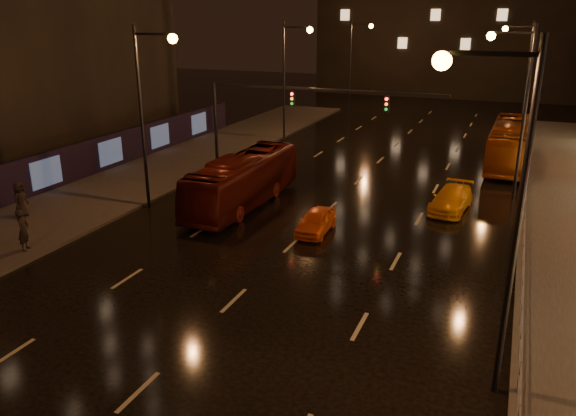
{
  "coord_description": "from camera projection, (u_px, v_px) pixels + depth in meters",
  "views": [
    {
      "loc": [
        9.25,
        -13.02,
        10.37
      ],
      "look_at": [
        0.53,
        8.21,
        2.5
      ],
      "focal_mm": 35.0,
      "sensor_mm": 36.0,
      "label": 1
    }
  ],
  "objects": [
    {
      "name": "taxi_far",
      "position": [
        451.0,
        199.0,
        31.44
      ],
      "size": [
        2.25,
        4.62,
        1.29
      ],
      "primitive_type": "imported",
      "rotation": [
        0.0,
        0.0,
        -0.1
      ],
      "color": "orange",
      "rests_on": "ground"
    },
    {
      "name": "taxi_near",
      "position": [
        316.0,
        221.0,
        28.21
      ],
      "size": [
        1.5,
        3.5,
        1.18
      ],
      "primitive_type": "imported",
      "rotation": [
        0.0,
        0.0,
        0.03
      ],
      "color": "orange",
      "rests_on": "ground"
    },
    {
      "name": "traffic_signal",
      "position": [
        277.0,
        109.0,
        35.86
      ],
      "size": [
        15.31,
        0.32,
        6.2
      ],
      "color": "black",
      "rests_on": "ground"
    },
    {
      "name": "streetlight_right",
      "position": [
        496.0,
        176.0,
        14.54
      ],
      "size": [
        2.64,
        0.5,
        10.0
      ],
      "color": "black",
      "rests_on": "ground"
    },
    {
      "name": "pedestrian_a",
      "position": [
        23.0,
        230.0,
        25.58
      ],
      "size": [
        0.72,
        0.84,
        1.96
      ],
      "primitive_type": "imported",
      "rotation": [
        0.0,
        0.0,
        1.98
      ],
      "color": "black",
      "rests_on": "sidewalk_left"
    },
    {
      "name": "ground",
      "position": [
        351.0,
        188.0,
        35.58
      ],
      "size": [
        140.0,
        140.0,
        0.0
      ],
      "primitive_type": "plane",
      "color": "black",
      "rests_on": "ground"
    },
    {
      "name": "bus_curb",
      "position": [
        510.0,
        144.0,
        40.73
      ],
      "size": [
        2.86,
        11.46,
        3.18
      ],
      "primitive_type": "imported",
      "rotation": [
        0.0,
        0.0,
        -0.02
      ],
      "color": "#923E0E",
      "rests_on": "ground"
    },
    {
      "name": "hoarding_left",
      "position": [
        44.0,
        173.0,
        34.35
      ],
      "size": [
        0.3,
        46.0,
        2.5
      ],
      "primitive_type": "cube",
      "color": "black",
      "rests_on": "ground"
    },
    {
      "name": "railing_right",
      "position": [
        525.0,
        204.0,
        29.88
      ],
      "size": [
        0.05,
        56.0,
        1.0
      ],
      "color": "#99999E",
      "rests_on": "sidewalk_right"
    },
    {
      "name": "sidewalk_left",
      "position": [
        126.0,
        185.0,
        36.03
      ],
      "size": [
        7.0,
        70.0,
        0.15
      ],
      "primitive_type": "cube",
      "color": "#38332D",
      "rests_on": "ground"
    },
    {
      "name": "bus_red",
      "position": [
        243.0,
        180.0,
        32.09
      ],
      "size": [
        2.49,
        10.47,
        2.91
      ],
      "primitive_type": "imported",
      "rotation": [
        0.0,
        0.0,
        -0.0
      ],
      "color": "#52120B",
      "rests_on": "ground"
    },
    {
      "name": "pedestrian_c",
      "position": [
        20.0,
        200.0,
        29.84
      ],
      "size": [
        0.81,
        1.05,
        1.91
      ],
      "primitive_type": "imported",
      "rotation": [
        0.0,
        0.0,
        1.81
      ],
      "color": "black",
      "rests_on": "sidewalk_left"
    }
  ]
}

